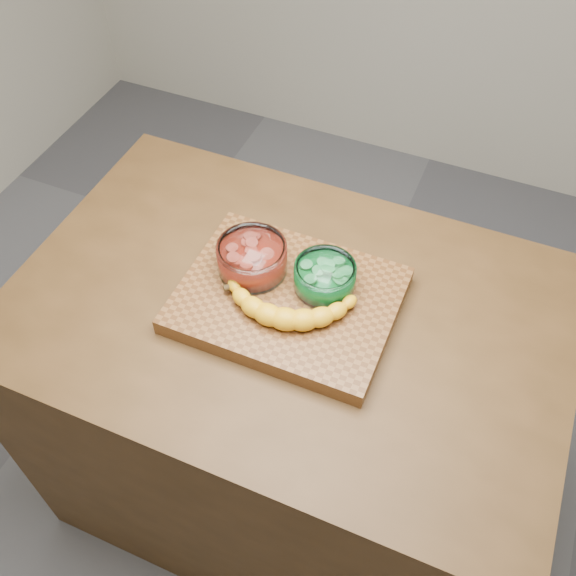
% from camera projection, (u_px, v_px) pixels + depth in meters
% --- Properties ---
extents(ground, '(3.50, 3.50, 0.00)m').
position_uv_depth(ground, '(288.00, 478.00, 2.07)').
color(ground, '#55555A').
rests_on(ground, ground).
extents(counter, '(1.20, 0.80, 0.90)m').
position_uv_depth(counter, '(288.00, 409.00, 1.72)').
color(counter, '#4B3016').
rests_on(counter, ground).
extents(cutting_board, '(0.45, 0.35, 0.04)m').
position_uv_depth(cutting_board, '(288.00, 300.00, 1.36)').
color(cutting_board, brown).
rests_on(cutting_board, counter).
extents(bowl_red, '(0.15, 0.15, 0.07)m').
position_uv_depth(bowl_red, '(252.00, 258.00, 1.36)').
color(bowl_red, white).
rests_on(bowl_red, cutting_board).
extents(bowl_green, '(0.13, 0.13, 0.06)m').
position_uv_depth(bowl_green, '(325.00, 277.00, 1.33)').
color(bowl_green, white).
rests_on(bowl_green, cutting_board).
extents(banana, '(0.30, 0.16, 0.04)m').
position_uv_depth(banana, '(287.00, 301.00, 1.31)').
color(banana, gold).
rests_on(banana, cutting_board).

